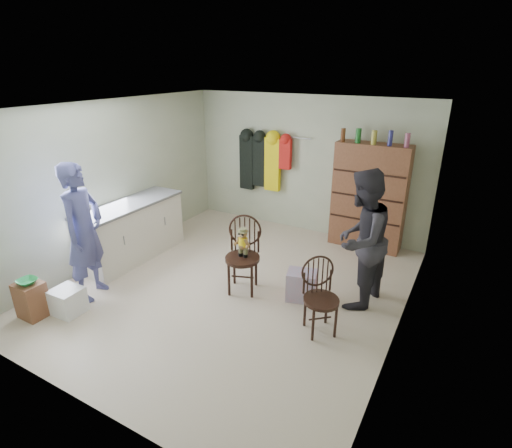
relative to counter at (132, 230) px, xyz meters
The scene contains 13 objects.
ground_plane 2.01m from the counter, ahead, with size 5.00×5.00×0.00m, color beige.
room_walls 2.30m from the counter, 15.25° to the left, with size 5.00×5.00×5.00m.
counter is the anchor object (origin of this frame).
stool 1.88m from the counter, 86.26° to the right, with size 0.33×0.28×0.47m, color brown.
bowl 1.86m from the counter, 86.26° to the right, with size 0.23×0.23×0.06m, color green.
plastic_tub 1.68m from the counter, 74.37° to the right, with size 0.36×0.34×0.34m, color white.
chair_front 2.10m from the counter, ahead, with size 0.61×0.61×1.08m.
chair_far 3.38m from the counter, ahead, with size 0.58×0.58×0.93m.
striped_bag 2.94m from the counter, ahead, with size 0.39×0.30×0.41m, color pink.
person_left 1.27m from the counter, 72.60° to the right, with size 0.68×0.45×1.87m, color #4D4F8D.
person_right 3.64m from the counter, ahead, with size 0.89×0.69×1.83m, color #2D2B33.
dresser 3.96m from the counter, 35.69° to the left, with size 1.20×0.39×2.04m.
coat_rack 2.74m from the counter, 64.76° to the left, with size 1.42×0.12×1.09m.
Camera 1 is at (2.73, -4.20, 2.99)m, focal length 28.00 mm.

